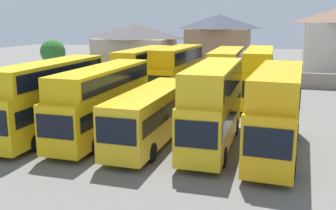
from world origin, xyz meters
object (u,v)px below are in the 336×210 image
(bus_6, at_px, (144,70))
(bus_8, at_px, (226,73))
(bus_9, at_px, (258,73))
(house_terrace_centre, at_px, (218,44))
(bus_7, at_px, (177,70))
(bus_1, at_px, (51,94))
(bus_4, at_px, (213,102))
(house_terrace_left, at_px, (135,48))
(tree_left_of_lot, at_px, (53,52))
(bus_5, at_px, (277,107))
(bus_2, at_px, (103,97))
(bus_3, at_px, (152,113))

(bus_6, distance_m, bus_8, 8.54)
(bus_9, bearing_deg, house_terrace_centre, -160.52)
(bus_6, relative_size, bus_7, 1.13)
(bus_7, bearing_deg, bus_1, -16.70)
(bus_1, bearing_deg, house_terrace_centre, 168.44)
(bus_1, distance_m, house_terrace_centre, 33.24)
(bus_4, relative_size, bus_8, 0.92)
(house_terrace_left, xyz_separation_m, tree_left_of_lot, (-7.62, -9.79, -0.01))
(bus_7, relative_size, house_terrace_left, 0.94)
(bus_5, xyz_separation_m, house_terrace_left, (-20.82, 31.05, 0.88))
(bus_1, relative_size, bus_6, 0.98)
(bus_2, distance_m, bus_5, 11.41)
(bus_1, xyz_separation_m, bus_6, (1.61, 14.38, -0.04))
(bus_1, bearing_deg, tree_left_of_lot, -148.15)
(bus_9, bearing_deg, bus_7, -89.50)
(bus_3, bearing_deg, bus_8, 169.73)
(bus_8, height_order, bus_9, bus_9)
(bus_3, xyz_separation_m, bus_7, (-2.16, 14.38, 0.93))
(bus_1, xyz_separation_m, bus_8, (10.15, 14.31, 0.01))
(bus_3, height_order, house_terrace_left, house_terrace_left)
(bus_2, bearing_deg, bus_5, 86.85)
(bus_2, xyz_separation_m, bus_4, (7.62, -0.34, 0.24))
(bus_5, distance_m, house_terrace_left, 37.39)
(bus_7, bearing_deg, tree_left_of_lot, -107.04)
(bus_9, bearing_deg, bus_8, -85.24)
(bus_9, height_order, house_terrace_left, house_terrace_left)
(bus_9, distance_m, tree_left_of_lot, 27.38)
(bus_6, bearing_deg, house_terrace_centre, 165.80)
(bus_4, relative_size, house_terrace_left, 0.89)
(bus_3, xyz_separation_m, house_terrace_left, (-13.12, 31.01, 1.76))
(bus_3, height_order, bus_8, bus_8)
(bus_2, xyz_separation_m, bus_9, (9.50, 14.01, 0.22))
(bus_4, relative_size, bus_9, 0.87)
(bus_1, relative_size, bus_5, 1.09)
(bus_9, bearing_deg, bus_6, -89.89)
(bus_5, bearing_deg, bus_2, -90.00)
(bus_3, bearing_deg, bus_2, -98.30)
(bus_6, height_order, bus_7, bus_7)
(bus_3, distance_m, bus_5, 7.74)
(bus_4, bearing_deg, bus_2, -92.92)
(house_terrace_left, bearing_deg, bus_4, -61.00)
(bus_7, bearing_deg, house_terrace_left, -143.45)
(bus_7, distance_m, bus_9, 7.97)
(bus_5, bearing_deg, house_terrace_centre, -162.00)
(bus_2, xyz_separation_m, house_terrace_left, (-9.43, 30.41, 1.07))
(bus_3, bearing_deg, tree_left_of_lot, -134.84)
(bus_5, bearing_deg, bus_1, -86.90)
(bus_2, relative_size, bus_4, 1.15)
(bus_8, bearing_deg, bus_2, -26.83)
(bus_3, height_order, bus_6, bus_6)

